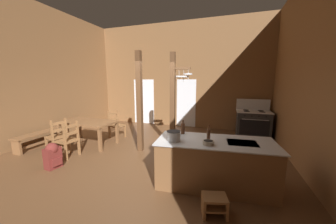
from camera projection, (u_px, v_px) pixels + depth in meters
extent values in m
cube|color=brown|center=(134.00, 164.00, 4.54)|extent=(8.15, 8.73, 0.10)
cube|color=brown|center=(179.00, 76.00, 7.93)|extent=(8.15, 0.14, 4.43)
cube|color=brown|center=(19.00, 73.00, 5.35)|extent=(0.14, 8.73, 4.43)
cube|color=brown|center=(334.00, 66.00, 2.97)|extent=(0.14, 8.73, 4.43)
cube|color=white|center=(144.00, 102.00, 8.58)|extent=(1.00, 0.01, 2.05)
cube|color=white|center=(186.00, 103.00, 7.94)|extent=(0.84, 0.01, 2.05)
cube|color=brown|center=(214.00, 163.00, 3.48)|extent=(2.18, 1.10, 0.86)
cube|color=silver|center=(215.00, 141.00, 3.40)|extent=(2.24, 1.17, 0.02)
cube|color=black|center=(242.00, 143.00, 3.29)|extent=(0.56, 0.45, 0.00)
cube|color=black|center=(213.00, 171.00, 3.95)|extent=(1.99, 0.24, 0.10)
cube|color=#2E2E2E|center=(253.00, 124.00, 6.54)|extent=(1.12, 0.78, 0.90)
cube|color=black|center=(254.00, 128.00, 6.18)|extent=(0.93, 0.03, 0.52)
cylinder|color=silver|center=(255.00, 120.00, 6.11)|extent=(0.83, 0.04, 0.02)
cube|color=silver|center=(254.00, 112.00, 6.46)|extent=(1.16, 0.83, 0.03)
cube|color=silver|center=(253.00, 105.00, 6.76)|extent=(1.14, 0.07, 0.40)
cylinder|color=black|center=(262.00, 112.00, 6.24)|extent=(0.20, 0.20, 0.01)
cylinder|color=black|center=(247.00, 111.00, 6.39)|extent=(0.20, 0.20, 0.01)
cylinder|color=black|center=(261.00, 111.00, 6.52)|extent=(0.20, 0.20, 0.01)
cylinder|color=black|center=(246.00, 110.00, 6.67)|extent=(0.20, 0.20, 0.01)
cylinder|color=black|center=(266.00, 117.00, 6.00)|extent=(0.04, 0.03, 0.04)
cylinder|color=black|center=(259.00, 116.00, 6.07)|extent=(0.04, 0.03, 0.04)
cylinder|color=black|center=(252.00, 116.00, 6.13)|extent=(0.04, 0.03, 0.04)
cylinder|color=black|center=(245.00, 116.00, 6.20)|extent=(0.04, 0.03, 0.04)
cube|color=brown|center=(173.00, 102.00, 5.30)|extent=(0.15, 0.15, 2.78)
cube|color=brown|center=(180.00, 68.00, 5.09)|extent=(0.58, 0.13, 0.06)
cylinder|color=silver|center=(179.00, 72.00, 5.12)|extent=(0.01, 0.01, 0.20)
cylinder|color=silver|center=(179.00, 76.00, 5.14)|extent=(0.22, 0.22, 0.04)
cylinder|color=silver|center=(179.00, 79.00, 5.15)|extent=(0.02, 0.02, 0.14)
cylinder|color=silver|center=(184.00, 72.00, 5.09)|extent=(0.01, 0.01, 0.21)
cylinder|color=silver|center=(184.00, 77.00, 5.11)|extent=(0.25, 0.25, 0.04)
cylinder|color=silver|center=(184.00, 79.00, 5.12)|extent=(0.02, 0.02, 0.14)
cylinder|color=silver|center=(188.00, 71.00, 5.05)|extent=(0.01, 0.01, 0.14)
cylinder|color=silver|center=(188.00, 74.00, 5.07)|extent=(0.25, 0.25, 0.04)
cylinder|color=silver|center=(188.00, 77.00, 5.08)|extent=(0.02, 0.02, 0.14)
cube|color=brown|center=(140.00, 103.00, 5.06)|extent=(0.14, 0.14, 2.78)
cube|color=olive|center=(215.00, 197.00, 2.70)|extent=(0.42, 0.37, 0.04)
cube|color=olive|center=(203.00, 206.00, 2.73)|extent=(0.11, 0.28, 0.26)
cube|color=olive|center=(225.00, 207.00, 2.71)|extent=(0.11, 0.28, 0.26)
cube|color=olive|center=(214.00, 206.00, 2.72)|extent=(0.38, 0.35, 0.03)
cube|color=brown|center=(88.00, 122.00, 5.71)|extent=(1.74, 0.97, 0.06)
cube|color=brown|center=(80.00, 128.00, 6.42)|extent=(0.08, 0.08, 0.68)
cube|color=brown|center=(117.00, 133.00, 5.85)|extent=(0.08, 0.08, 0.68)
cube|color=brown|center=(60.00, 134.00, 5.70)|extent=(0.08, 0.08, 0.68)
cube|color=brown|center=(100.00, 140.00, 5.13)|extent=(0.08, 0.08, 0.68)
cube|color=olive|center=(56.00, 137.00, 5.16)|extent=(0.53, 0.53, 0.04)
cube|color=olive|center=(47.00, 145.00, 5.14)|extent=(0.06, 0.06, 0.41)
cube|color=olive|center=(60.00, 141.00, 5.45)|extent=(0.06, 0.06, 0.41)
cube|color=olive|center=(53.00, 138.00, 4.89)|extent=(0.06, 0.06, 0.95)
cube|color=olive|center=(67.00, 134.00, 5.21)|extent=(0.06, 0.06, 0.95)
cube|color=olive|center=(58.00, 123.00, 4.99)|extent=(0.12, 0.38, 0.07)
cube|color=olive|center=(59.00, 130.00, 5.02)|extent=(0.12, 0.38, 0.07)
cube|color=olive|center=(117.00, 126.00, 6.43)|extent=(0.54, 0.54, 0.04)
cube|color=olive|center=(125.00, 131.00, 6.52)|extent=(0.06, 0.06, 0.41)
cube|color=olive|center=(117.00, 134.00, 6.21)|extent=(0.06, 0.06, 0.41)
cube|color=olive|center=(117.00, 123.00, 6.68)|extent=(0.06, 0.06, 0.95)
cube|color=olive|center=(109.00, 125.00, 6.37)|extent=(0.06, 0.06, 0.95)
cube|color=olive|center=(113.00, 114.00, 6.46)|extent=(0.13, 0.38, 0.07)
cube|color=olive|center=(113.00, 119.00, 6.50)|extent=(0.13, 0.38, 0.07)
cube|color=olive|center=(67.00, 141.00, 4.81)|extent=(0.48, 0.48, 0.04)
cube|color=olive|center=(56.00, 150.00, 4.76)|extent=(0.06, 0.06, 0.41)
cube|color=olive|center=(69.00, 145.00, 5.10)|extent=(0.06, 0.06, 0.41)
cube|color=olive|center=(65.00, 142.00, 4.56)|extent=(0.06, 0.06, 0.95)
cube|color=olive|center=(78.00, 138.00, 4.90)|extent=(0.06, 0.06, 0.95)
cube|color=olive|center=(71.00, 126.00, 4.67)|extent=(0.08, 0.38, 0.07)
cube|color=olive|center=(71.00, 133.00, 4.70)|extent=(0.08, 0.38, 0.07)
cube|color=brown|center=(43.00, 132.00, 5.64)|extent=(0.38, 1.68, 0.04)
cube|color=brown|center=(17.00, 148.00, 4.95)|extent=(0.31, 0.06, 0.40)
cube|color=brown|center=(65.00, 132.00, 6.40)|extent=(0.31, 0.06, 0.40)
cube|color=brown|center=(44.00, 141.00, 5.69)|extent=(0.07, 1.47, 0.06)
cube|color=maroon|center=(53.00, 158.00, 4.19)|extent=(0.25, 0.34, 0.48)
cube|color=maroon|center=(57.00, 162.00, 4.15)|extent=(0.08, 0.23, 0.17)
cylinder|color=black|center=(54.00, 155.00, 4.33)|extent=(0.04, 0.04, 0.38)
cylinder|color=black|center=(45.00, 158.00, 4.15)|extent=(0.04, 0.04, 0.38)
sphere|color=maroon|center=(52.00, 149.00, 4.15)|extent=(0.30, 0.30, 0.27)
cylinder|color=silver|center=(174.00, 136.00, 3.40)|extent=(0.25, 0.25, 0.17)
cylinder|color=black|center=(174.00, 131.00, 3.39)|extent=(0.26, 0.26, 0.01)
cylinder|color=silver|center=(167.00, 133.00, 3.44)|extent=(0.05, 0.02, 0.02)
cylinder|color=silver|center=(181.00, 134.00, 3.35)|extent=(0.05, 0.02, 0.02)
cylinder|color=#B2A893|center=(208.00, 143.00, 3.20)|extent=(0.20, 0.20, 0.07)
cylinder|color=black|center=(208.00, 141.00, 3.19)|extent=(0.16, 0.16, 0.00)
cylinder|color=#56331E|center=(209.00, 135.00, 3.39)|extent=(0.06, 0.06, 0.22)
cylinder|color=#56331E|center=(209.00, 127.00, 3.36)|extent=(0.03, 0.03, 0.08)
cylinder|color=#56331E|center=(183.00, 129.00, 3.84)|extent=(0.08, 0.08, 0.22)
cylinder|color=#56331E|center=(183.00, 122.00, 3.82)|extent=(0.03, 0.03, 0.08)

